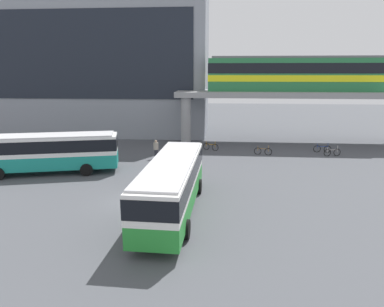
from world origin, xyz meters
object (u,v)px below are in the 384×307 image
at_px(bicycle_brown, 263,151).
at_px(bicycle_orange, 211,147).
at_px(bicycle_blue, 322,149).
at_px(train, 294,73).
at_px(station_building, 106,64).
at_px(bicycle_silver, 332,152).
at_px(bus_main, 172,181).
at_px(bus_secondary, 48,150).
at_px(pedestrian_near_building, 156,150).

height_order(bicycle_brown, bicycle_orange, same).
bearing_deg(bicycle_blue, bicycle_orange, 179.37).
bearing_deg(bicycle_orange, train, 26.35).
bearing_deg(station_building, bicycle_silver, -25.13).
bearing_deg(station_building, bus_main, -65.43).
relative_size(bus_main, bicycle_brown, 6.31).
distance_m(station_building, train, 24.41).
height_order(bicycle_silver, bicycle_orange, same).
relative_size(bus_main, bus_secondary, 0.98).
bearing_deg(pedestrian_near_building, bus_secondary, -144.60).
xyz_separation_m(bus_main, bicycle_orange, (1.80, 16.84, -1.63)).
height_order(station_building, bicycle_brown, station_building).
relative_size(bus_secondary, bicycle_orange, 6.77).
xyz_separation_m(bicycle_silver, bicycle_blue, (-0.53, 1.53, 0.00)).
distance_m(bicycle_blue, pedestrian_near_building, 17.18).
relative_size(station_building, bus_main, 2.43).
bearing_deg(bus_main, bicycle_orange, 83.89).
relative_size(station_building, bicycle_orange, 16.20).
xyz_separation_m(train, bicycle_silver, (2.97, -6.18, -7.60)).
bearing_deg(bicycle_silver, bicycle_orange, 172.20).
relative_size(bus_main, bicycle_orange, 6.65).
distance_m(bus_main, bicycle_silver, 20.65).
height_order(bicycle_orange, bicycle_blue, same).
relative_size(train, bicycle_orange, 11.52).
relative_size(train, pedestrian_near_building, 10.74).
bearing_deg(bus_main, bicycle_silver, 47.52).
height_order(train, bicycle_brown, train).
relative_size(bicycle_brown, bicycle_blue, 0.98).
relative_size(station_building, train, 1.41).
bearing_deg(bus_main, bicycle_brown, 64.83).
xyz_separation_m(bus_secondary, bicycle_orange, (12.99, 9.60, -1.63)).
distance_m(train, bicycle_silver, 10.23).
distance_m(bicycle_brown, pedestrian_near_building, 10.72).
xyz_separation_m(train, bus_secondary, (-22.12, -14.12, -5.97)).
bearing_deg(bicycle_brown, pedestrian_near_building, -167.50).
bearing_deg(bicycle_silver, bus_secondary, -162.43).
bearing_deg(pedestrian_near_building, bus_main, -75.36).
xyz_separation_m(bus_main, pedestrian_near_building, (-3.35, 12.81, -1.14)).
xyz_separation_m(bicycle_orange, pedestrian_near_building, (-5.15, -4.03, 0.49)).
bearing_deg(train, pedestrian_near_building, -149.08).
height_order(station_building, bicycle_blue, station_building).
distance_m(train, bicycle_brown, 10.54).
bearing_deg(train, bus_main, -117.10).
bearing_deg(bus_secondary, bicycle_silver, 17.57).
relative_size(bicycle_brown, bicycle_orange, 1.05).
bearing_deg(train, bicycle_orange, -153.65).
distance_m(train, pedestrian_near_building, 18.10).
xyz_separation_m(bicycle_silver, pedestrian_near_building, (-17.25, -2.37, 0.49)).
xyz_separation_m(bicycle_silver, bicycle_brown, (-6.80, -0.05, 0.00)).
bearing_deg(bus_main, bus_secondary, 147.10).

